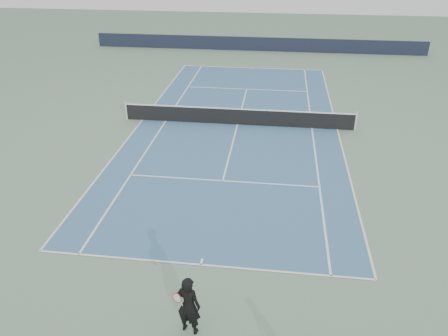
# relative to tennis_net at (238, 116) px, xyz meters

# --- Properties ---
(ground) EXTENTS (80.00, 80.00, 0.00)m
(ground) POSITION_rel_tennis_net_xyz_m (0.00, 0.00, -0.50)
(ground) COLOR slate
(court_surface) EXTENTS (10.97, 23.77, 0.01)m
(court_surface) POSITION_rel_tennis_net_xyz_m (0.00, 0.00, -0.50)
(court_surface) COLOR #3A648A
(court_surface) RESTS_ON ground
(tennis_net) EXTENTS (12.90, 0.10, 1.07)m
(tennis_net) POSITION_rel_tennis_net_xyz_m (0.00, 0.00, 0.00)
(tennis_net) COLOR silver
(tennis_net) RESTS_ON ground
(windscreen_far) EXTENTS (30.00, 0.25, 1.20)m
(windscreen_far) POSITION_rel_tennis_net_xyz_m (0.00, 17.88, 0.10)
(windscreen_far) COLOR black
(windscreen_far) RESTS_ON ground
(tennis_player) EXTENTS (0.84, 0.63, 1.82)m
(tennis_player) POSITION_rel_tennis_net_xyz_m (0.16, -14.50, 0.40)
(tennis_player) COLOR black
(tennis_player) RESTS_ON ground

